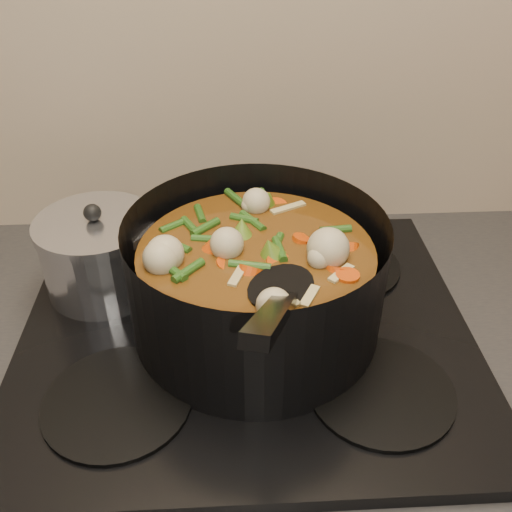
{
  "coord_description": "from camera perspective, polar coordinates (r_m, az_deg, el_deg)",
  "views": [
    {
      "loc": [
        -0.02,
        1.33,
        1.47
      ],
      "look_at": [
        0.01,
        1.93,
        1.05
      ],
      "focal_mm": 40.0,
      "sensor_mm": 36.0,
      "label": 1
    }
  ],
  "objects": [
    {
      "name": "saucepan",
      "position": [
        0.87,
        -15.31,
        0.21
      ],
      "size": [
        0.17,
        0.17,
        0.14
      ],
      "rotation": [
        0.0,
        0.0,
        0.17
      ],
      "color": "silver",
      "rests_on": "stovetop"
    },
    {
      "name": "stockpot",
      "position": [
        0.75,
        0.03,
        -2.51
      ],
      "size": [
        0.44,
        0.52,
        0.25
      ],
      "rotation": [
        0.0,
        0.0,
        -0.44
      ],
      "color": "black",
      "rests_on": "stovetop"
    },
    {
      "name": "stovetop",
      "position": [
        0.81,
        -0.97,
        -7.39
      ],
      "size": [
        0.62,
        0.54,
        0.03
      ],
      "color": "black",
      "rests_on": "counter"
    }
  ]
}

